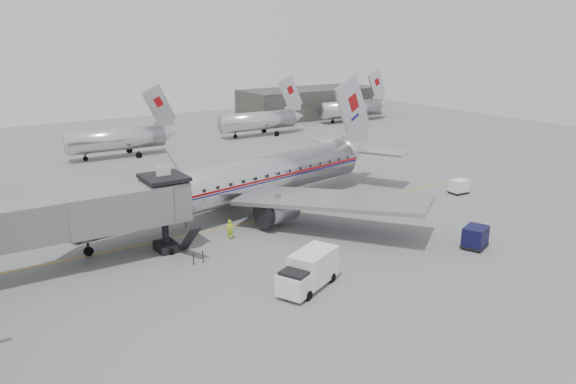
# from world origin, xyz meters

# --- Properties ---
(ground) EXTENTS (160.00, 160.00, 0.00)m
(ground) POSITION_xyz_m (0.00, 0.00, 0.00)
(ground) COLOR slate
(ground) RESTS_ON ground
(hangar) EXTENTS (30.00, 12.00, 6.00)m
(hangar) POSITION_xyz_m (45.00, 60.00, 3.00)
(hangar) COLOR #33312E
(hangar) RESTS_ON ground
(apron_line) EXTENTS (60.00, 0.15, 0.01)m
(apron_line) POSITION_xyz_m (3.00, 6.00, 0.01)
(apron_line) COLOR gold
(apron_line) RESTS_ON ground
(jet_bridge) EXTENTS (21.00, 6.20, 7.10)m
(jet_bridge) POSITION_xyz_m (-16.66, 3.67, 4.18)
(jet_bridge) COLOR slate
(jet_bridge) RESTS_ON ground
(distant_aircraft_near) EXTENTS (16.39, 3.20, 10.26)m
(distant_aircraft_near) POSITION_xyz_m (-1.79, 42.00, 2.73)
(distant_aircraft_near) COLOR silver
(distant_aircraft_near) RESTS_ON ground
(distant_aircraft_mid) EXTENTS (16.39, 3.20, 10.26)m
(distant_aircraft_mid) POSITION_xyz_m (24.21, 46.00, 2.73)
(distant_aircraft_mid) COLOR silver
(distant_aircraft_mid) RESTS_ON ground
(distant_aircraft_far) EXTENTS (16.39, 3.20, 10.26)m
(distant_aircraft_far) POSITION_xyz_m (48.21, 50.00, 2.73)
(distant_aircraft_far) COLOR silver
(distant_aircraft_far) RESTS_ON ground
(airliner) EXTENTS (40.84, 37.49, 13.05)m
(airliner) POSITION_xyz_m (0.81, 9.16, 3.28)
(airliner) COLOR silver
(airliner) RESTS_ON ground
(service_van) EXTENTS (5.85, 4.20, 2.58)m
(service_van) POSITION_xyz_m (-3.40, -8.71, 1.35)
(service_van) COLOR white
(service_van) RESTS_ON ground
(baggage_cart_navy) EXTENTS (2.85, 2.53, 1.85)m
(baggage_cart_navy) POSITION_xyz_m (12.89, -10.00, 0.99)
(baggage_cart_navy) COLOR black
(baggage_cart_navy) RESTS_ON ground
(baggage_cart_white) EXTENTS (2.12, 1.68, 1.58)m
(baggage_cart_white) POSITION_xyz_m (24.80, 2.00, 0.84)
(baggage_cart_white) COLOR silver
(baggage_cart_white) RESTS_ON ground
(ramp_worker) EXTENTS (0.69, 0.48, 1.82)m
(ramp_worker) POSITION_xyz_m (-3.61, 3.00, 0.91)
(ramp_worker) COLOR #ABDA19
(ramp_worker) RESTS_ON ground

